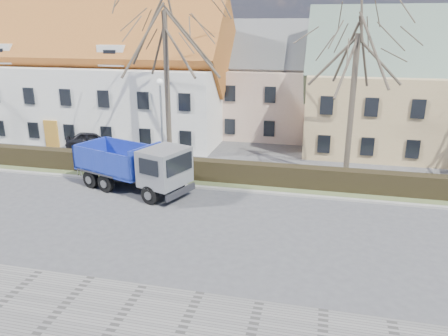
% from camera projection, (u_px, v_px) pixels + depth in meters
% --- Properties ---
extents(ground, '(120.00, 120.00, 0.00)m').
position_uv_depth(ground, '(151.00, 216.00, 22.63)').
color(ground, '#454547').
extents(sidewalk_near, '(80.00, 5.00, 0.08)m').
position_uv_depth(sidewalk_near, '(54.00, 317.00, 14.76)').
color(sidewalk_near, gray).
rests_on(sidewalk_near, ground).
extents(curb_far, '(80.00, 0.30, 0.12)m').
position_uv_depth(curb_far, '(179.00, 185.00, 26.87)').
color(curb_far, gray).
rests_on(curb_far, ground).
extents(grass_strip, '(80.00, 3.00, 0.10)m').
position_uv_depth(grass_strip, '(187.00, 177.00, 28.35)').
color(grass_strip, '#4C5B33').
rests_on(grass_strip, ground).
extents(hedge, '(60.00, 0.90, 1.30)m').
position_uv_depth(hedge, '(186.00, 169.00, 27.98)').
color(hedge, black).
rests_on(hedge, ground).
extents(building_white, '(26.80, 10.80, 9.50)m').
position_uv_depth(building_white, '(80.00, 81.00, 38.79)').
color(building_white, silver).
rests_on(building_white, ground).
extents(building_pink, '(10.80, 8.80, 8.00)m').
position_uv_depth(building_pink, '(276.00, 89.00, 39.01)').
color(building_pink, '#D1AB94').
rests_on(building_pink, ground).
extents(building_yellow, '(18.80, 10.80, 8.50)m').
position_uv_depth(building_yellow, '(427.00, 96.00, 33.54)').
color(building_yellow, tan).
rests_on(building_yellow, ground).
extents(tree_1, '(9.20, 9.20, 12.65)m').
position_uv_depth(tree_1, '(167.00, 75.00, 28.96)').
color(tree_1, '#443A2F').
rests_on(tree_1, ground).
extents(tree_2, '(8.00, 8.00, 11.00)m').
position_uv_depth(tree_2, '(353.00, 93.00, 26.60)').
color(tree_2, '#443A2F').
rests_on(tree_2, ground).
extents(dump_truck, '(8.10, 5.19, 3.04)m').
position_uv_depth(dump_truck, '(129.00, 165.00, 25.99)').
color(dump_truck, navy).
rests_on(dump_truck, ground).
extents(streetlight, '(0.49, 0.49, 6.32)m').
position_uv_depth(streetlight, '(162.00, 126.00, 28.54)').
color(streetlight, gray).
rests_on(streetlight, ground).
extents(cart_frame, '(0.78, 0.61, 0.63)m').
position_uv_depth(cart_frame, '(77.00, 172.00, 28.49)').
color(cart_frame, silver).
rests_on(cart_frame, ground).
extents(parked_car_a, '(4.62, 2.75, 1.47)m').
position_uv_depth(parked_car_a, '(94.00, 140.00, 34.89)').
color(parked_car_a, black).
rests_on(parked_car_a, ground).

